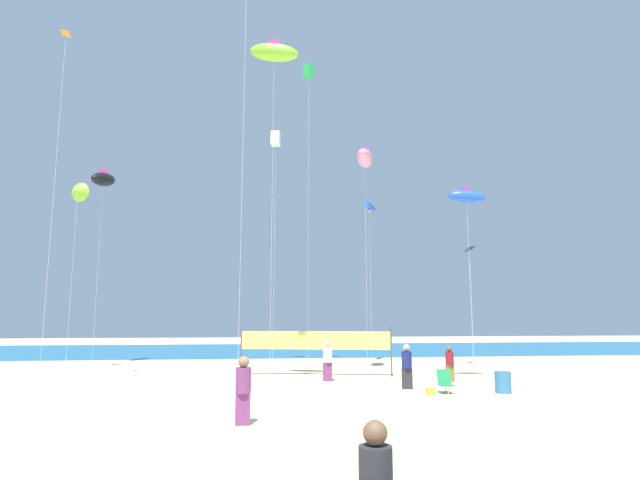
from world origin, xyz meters
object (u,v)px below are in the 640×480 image
at_px(volleyball_net, 315,342).
at_px(kite_black_diamond, 469,249).
at_px(beachgoer_plum_shirt, 243,388).
at_px(beach_handbag, 430,391).
at_px(folding_beach_chair, 445,381).
at_px(kite_green_box, 309,73).
at_px(beachgoer_maroon_shirt, 450,362).
at_px(kite_blue_inflatable, 467,197).
at_px(kite_pink_inflatable, 365,158).
at_px(beachgoer_navy_shirt, 407,365).
at_px(trash_barrel, 503,382).
at_px(kite_white_box, 276,139).
at_px(beachgoer_white_shirt, 328,359).
at_px(kite_lime_delta, 78,191).
at_px(kite_black_inflatable, 103,179).
at_px(kite_orange_diamond, 65,54).
at_px(kite_lime_inflatable, 274,53).
at_px(kite_blue_tube, 369,207).

height_order(volleyball_net, kite_black_diamond, kite_black_diamond).
bearing_deg(beachgoer_plum_shirt, beach_handbag, 39.90).
height_order(folding_beach_chair, kite_green_box, kite_green_box).
bearing_deg(beach_handbag, beachgoer_plum_shirt, -145.40).
bearing_deg(beachgoer_maroon_shirt, folding_beach_chair, -60.63).
bearing_deg(kite_blue_inflatable, kite_pink_inflatable, 133.66).
bearing_deg(folding_beach_chair, beachgoer_navy_shirt, 104.63).
bearing_deg(trash_barrel, kite_white_box, 122.85).
distance_m(beachgoer_white_shirt, kite_lime_delta, 16.85).
relative_size(folding_beach_chair, kite_pink_inflatable, 0.07).
bearing_deg(beachgoer_navy_shirt, kite_green_box, 175.08).
height_order(beachgoer_maroon_shirt, trash_barrel, beachgoer_maroon_shirt).
relative_size(beachgoer_navy_shirt, kite_pink_inflatable, 0.15).
relative_size(beachgoer_maroon_shirt, folding_beach_chair, 1.80).
relative_size(beachgoer_white_shirt, kite_pink_inflatable, 0.15).
height_order(beachgoer_white_shirt, kite_black_diamond, kite_black_diamond).
bearing_deg(kite_pink_inflatable, beachgoer_maroon_shirt, -50.81).
height_order(beachgoer_plum_shirt, volleyball_net, volleyball_net).
distance_m(kite_lime_delta, kite_black_inflatable, 3.64).
distance_m(beachgoer_white_shirt, trash_barrel, 7.70).
bearing_deg(kite_blue_inflatable, beachgoer_navy_shirt, -154.95).
height_order(folding_beach_chair, kite_orange_diamond, kite_orange_diamond).
distance_m(beachgoer_maroon_shirt, folding_beach_chair, 3.81).
distance_m(folding_beach_chair, kite_lime_inflatable, 15.97).
bearing_deg(kite_green_box, beachgoer_navy_shirt, -71.73).
height_order(folding_beach_chair, kite_lime_delta, kite_lime_delta).
distance_m(kite_blue_inflatable, kite_blue_tube, 9.79).
height_order(kite_orange_diamond, kite_green_box, kite_green_box).
bearing_deg(kite_blue_tube, volleyball_net, -125.83).
height_order(beachgoer_maroon_shirt, folding_beach_chair, beachgoer_maroon_shirt).
distance_m(kite_lime_inflatable, kite_blue_tube, 12.87).
bearing_deg(beach_handbag, kite_black_inflatable, 140.66).
xyz_separation_m(folding_beach_chair, kite_black_diamond, (5.37, 9.85, 6.46)).
height_order(beachgoer_white_shirt, kite_blue_tube, kite_blue_tube).
relative_size(kite_pink_inflatable, kite_blue_inflatable, 1.35).
xyz_separation_m(kite_pink_inflatable, kite_orange_diamond, (-14.56, -3.77, 3.18)).
distance_m(beach_handbag, kite_green_box, 21.45).
height_order(kite_white_box, kite_green_box, kite_green_box).
xyz_separation_m(folding_beach_chair, trash_barrel, (2.23, -0.20, -0.06)).
relative_size(beachgoer_white_shirt, volleyball_net, 0.25).
height_order(kite_black_inflatable, kite_lime_inflatable, kite_lime_inflatable).
relative_size(kite_pink_inflatable, kite_black_inflatable, 1.01).
distance_m(volleyball_net, kite_blue_tube, 10.92).
bearing_deg(kite_lime_inflatable, kite_white_box, 87.53).
xyz_separation_m(kite_white_box, kite_black_inflatable, (-10.68, 0.18, -2.98)).
bearing_deg(kite_green_box, beach_handbag, -72.18).
height_order(beachgoer_navy_shirt, volleyball_net, volleyball_net).
height_order(beach_handbag, kite_lime_delta, kite_lime_delta).
bearing_deg(kite_black_inflatable, kite_pink_inflatable, -20.91).
relative_size(beachgoer_plum_shirt, kite_green_box, 0.10).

